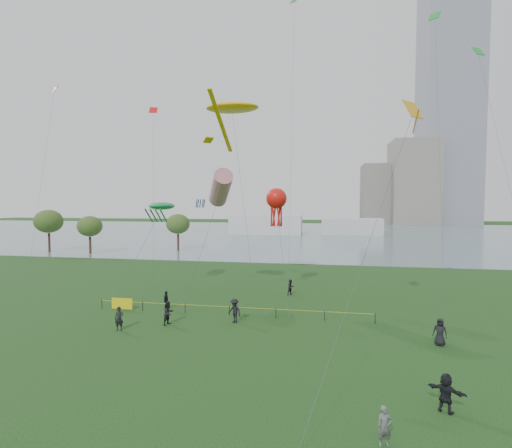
% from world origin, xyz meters
% --- Properties ---
extents(ground_plane, '(400.00, 400.00, 0.00)m').
position_xyz_m(ground_plane, '(0.00, 0.00, 0.00)').
color(ground_plane, black).
extents(lake, '(400.00, 120.00, 0.08)m').
position_xyz_m(lake, '(0.00, 100.00, 0.02)').
color(lake, slate).
rests_on(lake, ground_plane).
extents(tower, '(24.00, 24.00, 120.00)m').
position_xyz_m(tower, '(62.00, 168.00, 60.00)').
color(tower, gray).
rests_on(tower, ground_plane).
extents(building_mid, '(20.00, 20.00, 38.00)m').
position_xyz_m(building_mid, '(46.00, 162.00, 19.00)').
color(building_mid, gray).
rests_on(building_mid, ground_plane).
extents(building_low, '(16.00, 18.00, 28.00)m').
position_xyz_m(building_low, '(32.00, 168.00, 14.00)').
color(building_low, slate).
rests_on(building_low, ground_plane).
extents(pavilion_left, '(22.00, 8.00, 6.00)m').
position_xyz_m(pavilion_left, '(-12.00, 95.00, 3.00)').
color(pavilion_left, silver).
rests_on(pavilion_left, ground_plane).
extents(pavilion_right, '(18.00, 7.00, 5.00)m').
position_xyz_m(pavilion_right, '(14.00, 98.00, 2.50)').
color(pavilion_right, silver).
rests_on(pavilion_right, ground_plane).
extents(trees, '(29.02, 12.13, 8.33)m').
position_xyz_m(trees, '(-37.92, 47.86, 5.63)').
color(trees, '#39221A').
rests_on(trees, ground_plane).
extents(fence, '(24.07, 0.07, 1.05)m').
position_xyz_m(fence, '(-8.80, 12.09, 0.55)').
color(fence, black).
rests_on(fence, ground_plane).
extents(kite_flyer, '(0.64, 0.49, 1.58)m').
position_xyz_m(kite_flyer, '(7.56, -3.40, 0.79)').
color(kite_flyer, '#565A5E').
rests_on(kite_flyer, ground_plane).
extents(spectator_a, '(0.98, 1.10, 1.87)m').
position_xyz_m(spectator_a, '(-6.84, 8.90, 0.94)').
color(spectator_a, black).
rests_on(spectator_a, ground_plane).
extents(spectator_b, '(1.45, 1.25, 1.95)m').
position_xyz_m(spectator_b, '(-1.81, 10.30, 0.98)').
color(spectator_b, black).
rests_on(spectator_b, ground_plane).
extents(spectator_c, '(0.49, 1.00, 1.65)m').
position_xyz_m(spectator_c, '(-8.81, 12.92, 0.83)').
color(spectator_c, black).
rests_on(spectator_c, ground_plane).
extents(spectator_d, '(1.07, 0.93, 1.85)m').
position_xyz_m(spectator_d, '(12.98, 8.11, 0.92)').
color(spectator_d, black).
rests_on(spectator_d, ground_plane).
extents(spectator_e, '(1.71, 1.32, 1.81)m').
position_xyz_m(spectator_e, '(10.73, -0.45, 0.90)').
color(spectator_e, black).
rests_on(spectator_e, ground_plane).
extents(spectator_f, '(0.73, 0.55, 1.80)m').
position_xyz_m(spectator_f, '(-10.00, 7.04, 0.90)').
color(spectator_f, black).
rests_on(spectator_f, ground_plane).
extents(spectator_g, '(1.01, 1.00, 1.64)m').
position_xyz_m(spectator_g, '(1.91, 20.06, 0.82)').
color(spectator_g, black).
rests_on(spectator_g, ground_plane).
extents(kite_stingray, '(6.24, 10.15, 19.54)m').
position_xyz_m(kite_stingray, '(-3.87, 18.10, 19.05)').
color(kite_stingray, '#3F3F42').
extents(kite_windsock, '(5.03, 5.22, 13.16)m').
position_xyz_m(kite_windsock, '(-5.34, 18.98, 11.19)').
color(kite_windsock, '#3F3F42').
extents(kite_creature, '(4.24, 6.96, 9.74)m').
position_xyz_m(kite_creature, '(-12.29, 20.01, 9.29)').
color(kite_creature, '#3F3F42').
extents(kite_octopus, '(3.17, 9.30, 11.18)m').
position_xyz_m(kite_octopus, '(0.41, 19.70, 10.03)').
color(kite_octopus, '#3F3F42').
extents(kite_delta, '(7.82, 15.02, 16.70)m').
position_xyz_m(kite_delta, '(10.78, 8.29, 15.16)').
color(kite_delta, '#3F3F42').
extents(small_kites, '(41.01, 9.76, 12.32)m').
position_xyz_m(small_kites, '(-0.67, 18.83, 24.23)').
color(small_kites, red).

